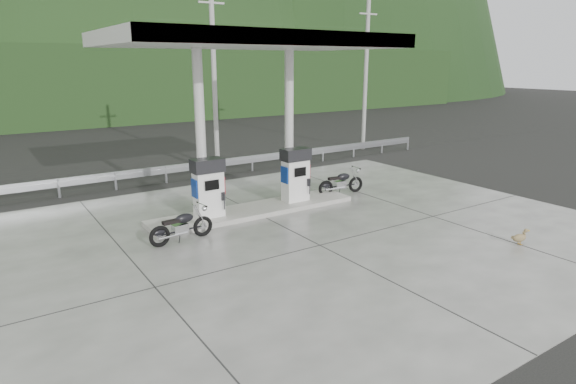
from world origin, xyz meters
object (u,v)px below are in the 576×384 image
gas_pump_left (208,188)px  motorcycle_right (341,183)px  gas_pump_right (296,175)px  motorcycle_left (182,227)px  duck (519,238)px

gas_pump_left → motorcycle_right: gas_pump_left is taller
gas_pump_right → motorcycle_left: size_ratio=1.03×
gas_pump_right → motorcycle_left: gas_pump_right is taller
gas_pump_left → motorcycle_left: (-1.35, -1.18, -0.64)m
gas_pump_left → gas_pump_right: 3.20m
gas_pump_left → motorcycle_left: gas_pump_left is taller
motorcycle_left → duck: bearing=-40.6°
gas_pump_left → duck: (6.08, -6.40, -0.87)m
gas_pump_left → gas_pump_right: (3.20, 0.00, 0.00)m
gas_pump_right → motorcycle_left: bearing=-165.5°
gas_pump_right → gas_pump_left: bearing=180.0°
motorcycle_right → duck: size_ratio=3.48×
gas_pump_left → gas_pump_right: bearing=0.0°
gas_pump_left → duck: 8.87m
motorcycle_left → duck: (7.43, -5.23, -0.23)m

